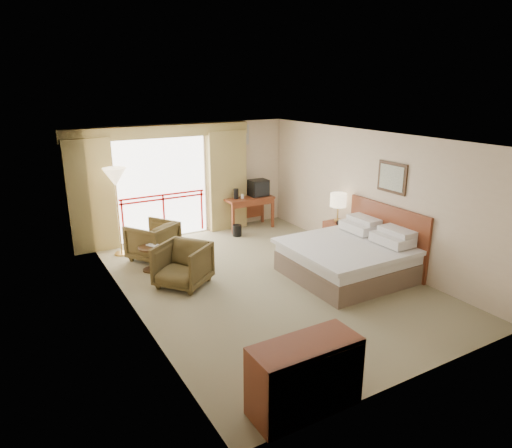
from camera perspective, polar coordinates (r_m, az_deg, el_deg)
floor at (r=8.76m, az=1.29°, el=-7.08°), size 7.00×7.00×0.00m
ceiling at (r=8.03m, az=1.42°, el=10.75°), size 7.00×7.00×0.00m
wall_back at (r=11.35m, az=-7.90°, el=5.60°), size 5.00×0.00×5.00m
wall_front at (r=5.78m, az=19.82°, el=-6.84°), size 5.00×0.00×5.00m
wall_left at (r=7.37m, az=-15.51°, el=-1.25°), size 0.00×7.00×7.00m
wall_right at (r=9.79m, az=13.98°, el=3.39°), size 0.00×7.00×7.00m
balcony_door at (r=11.09m, az=-11.66°, el=4.34°), size 2.40×0.00×2.40m
balcony_railing at (r=11.17m, az=-11.51°, el=2.38°), size 2.09×0.03×1.02m
curtain_left at (r=10.57m, az=-19.94°, el=3.31°), size 1.00×0.26×2.50m
curtain_right at (r=11.57m, az=-3.69°, el=5.45°), size 1.00×0.26×2.50m
valance at (r=10.79m, az=-11.92°, el=11.25°), size 4.40×0.22×0.28m
hvac_vent at (r=11.71m, az=-2.05°, el=11.06°), size 0.50×0.04×0.50m
bed at (r=9.00m, az=11.52°, el=-4.16°), size 2.13×2.06×0.97m
headboard at (r=9.55m, az=15.98°, el=-1.50°), size 0.06×2.10×1.30m
framed_art at (r=9.25m, az=16.63°, el=5.57°), size 0.04×0.72×0.60m
nightstand at (r=10.30m, az=10.19°, el=-1.58°), size 0.48×0.56×0.66m
table_lamp at (r=10.11m, az=10.25°, el=2.90°), size 0.36×0.36×0.63m
phone at (r=10.05m, az=10.62°, el=0.12°), size 0.20×0.18×0.08m
desk at (r=11.74m, az=-1.10°, el=2.58°), size 1.25×0.61×0.82m
tv at (r=11.74m, az=0.32°, el=4.53°), size 0.47×0.37×0.42m
coffee_maker at (r=11.46m, az=-2.51°, el=3.78°), size 0.13×0.13×0.26m
cup at (r=11.50m, az=-1.73°, el=3.45°), size 0.08×0.08×0.11m
wastebasket at (r=11.20m, az=-2.39°, el=-0.82°), size 0.28×0.28×0.28m
armchair_far at (r=10.04m, az=-12.64°, el=-4.25°), size 1.20×1.21×0.81m
armchair_near at (r=8.68m, az=-9.02°, el=-7.54°), size 1.23×1.22×0.81m
side_table at (r=9.32m, az=-13.09°, el=-3.73°), size 0.46×0.46×0.50m
book at (r=9.26m, az=-13.16°, el=-2.79°), size 0.25×0.28×0.02m
floor_lamp at (r=10.03m, az=-17.19°, el=5.19°), size 0.49×0.49×1.91m
dresser at (r=5.46m, az=6.15°, el=-18.44°), size 1.29×0.55×0.86m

